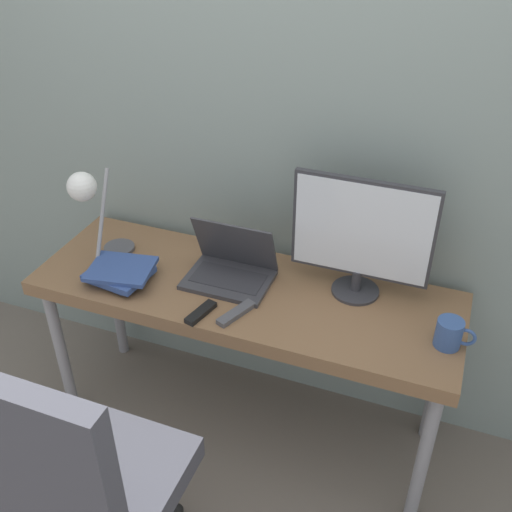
% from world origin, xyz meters
% --- Properties ---
extents(ground_plane, '(12.00, 12.00, 0.00)m').
position_xyz_m(ground_plane, '(0.00, 0.00, 0.00)').
color(ground_plane, '#70665B').
extents(wall_back, '(8.00, 0.05, 2.60)m').
position_xyz_m(wall_back, '(0.00, 0.62, 1.30)').
color(wall_back, gray).
rests_on(wall_back, ground_plane).
extents(desk, '(1.67, 0.56, 0.77)m').
position_xyz_m(desk, '(0.00, 0.28, 0.69)').
color(desk, brown).
rests_on(desk, ground_plane).
extents(laptop, '(0.33, 0.24, 0.24)m').
position_xyz_m(laptop, '(-0.07, 0.32, 0.82)').
color(laptop, '#38383D').
rests_on(laptop, desk).
extents(monitor, '(0.52, 0.18, 0.47)m').
position_xyz_m(monitor, '(0.41, 0.41, 1.02)').
color(monitor, '#333338').
rests_on(monitor, desk).
extents(desk_lamp, '(0.13, 0.29, 0.44)m').
position_xyz_m(desk_lamp, '(-0.60, 0.20, 1.08)').
color(desk_lamp, '#4C4C51').
rests_on(desk_lamp, desk).
extents(office_chair, '(0.53, 0.56, 1.11)m').
position_xyz_m(office_chair, '(-0.17, -0.60, 0.61)').
color(office_chair, black).
rests_on(office_chair, ground_plane).
extents(book_stack, '(0.27, 0.24, 0.06)m').
position_xyz_m(book_stack, '(-0.47, 0.15, 0.80)').
color(book_stack, '#334C8C').
rests_on(book_stack, desk).
extents(tv_remote, '(0.07, 0.15, 0.02)m').
position_xyz_m(tv_remote, '(-0.09, 0.07, 0.78)').
color(tv_remote, black).
rests_on(tv_remote, desk).
extents(media_remote, '(0.10, 0.17, 0.02)m').
position_xyz_m(media_remote, '(0.03, 0.11, 0.78)').
color(media_remote, '#4C4C51').
rests_on(media_remote, desk).
extents(mug, '(0.14, 0.09, 0.10)m').
position_xyz_m(mug, '(0.77, 0.22, 0.82)').
color(mug, '#385693').
rests_on(mug, desk).
extents(game_controller, '(0.13, 0.09, 0.04)m').
position_xyz_m(game_controller, '(-0.45, 0.10, 0.79)').
color(game_controller, black).
rests_on(game_controller, desk).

